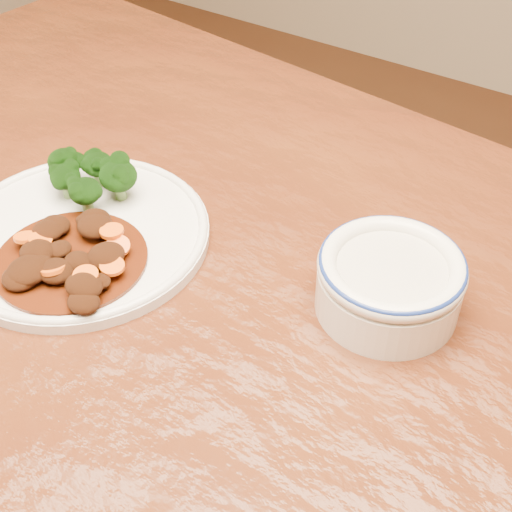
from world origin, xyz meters
The scene contains 5 objects.
dining_table centered at (0.00, 0.00, 0.67)m, with size 1.60×1.08×0.75m.
dinner_plate centered at (-0.20, 0.02, 0.76)m, with size 0.27×0.27×0.02m.
broccoli_florets centered at (-0.23, 0.08, 0.79)m, with size 0.11×0.08×0.05m.
mince_stew centered at (-0.17, -0.02, 0.77)m, with size 0.15×0.15×0.03m.
dip_bowl centered at (0.11, 0.11, 0.78)m, with size 0.13×0.13×0.06m.
Camera 1 is at (0.27, -0.35, 1.23)m, focal length 50.00 mm.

